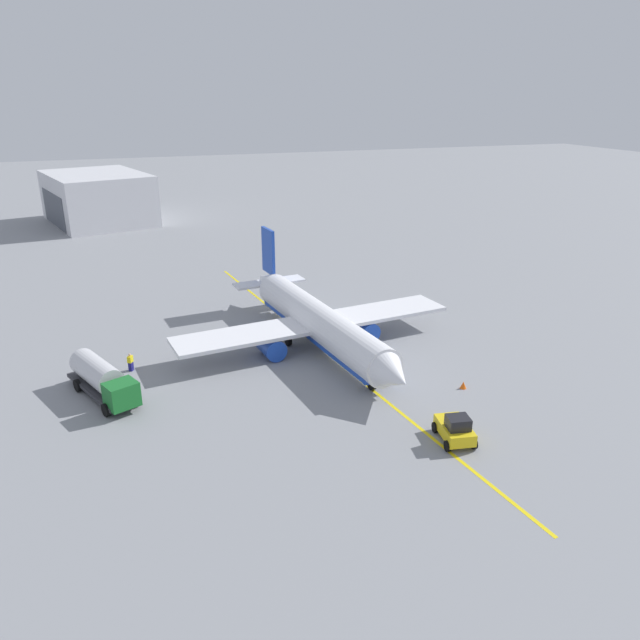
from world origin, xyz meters
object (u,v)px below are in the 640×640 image
fuel_tanker (102,379)px  pushback_tug (455,429)px  refueling_worker (131,362)px  airplane (318,322)px  safety_cone_nose (463,385)px

fuel_tanker → pushback_tug: size_ratio=2.48×
fuel_tanker → refueling_worker: bearing=152.3°
pushback_tug → fuel_tanker: bearing=-123.3°
airplane → safety_cone_nose: bearing=34.0°
fuel_tanker → safety_cone_nose: bearing=73.3°
airplane → fuel_tanker: bearing=-78.4°
airplane → pushback_tug: bearing=10.1°
fuel_tanker → refueling_worker: size_ratio=5.65×
refueling_worker → pushback_tug: bearing=46.7°
fuel_tanker → safety_cone_nose: 30.71m
pushback_tug → safety_cone_nose: bearing=143.7°
refueling_worker → safety_cone_nose: refueling_worker is taller
pushback_tug → safety_cone_nose: 8.82m
airplane → refueling_worker: 18.25m
safety_cone_nose → airplane: bearing=-146.0°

